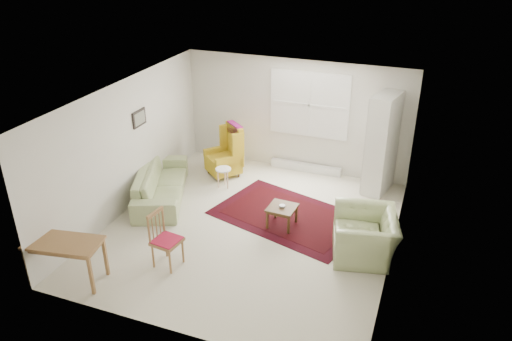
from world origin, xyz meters
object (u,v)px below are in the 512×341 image
(cabinet, at_px, (382,144))
(desk, at_px, (67,261))
(coffee_table, at_px, (282,216))
(desk_chair, at_px, (167,240))
(stool, at_px, (224,178))
(wingback_chair, at_px, (223,151))
(sofa, at_px, (161,178))
(armchair, at_px, (365,231))

(cabinet, relative_size, desk, 1.84)
(coffee_table, xyz_separation_m, desk_chair, (-1.36, -1.77, 0.28))
(cabinet, height_order, desk, cabinet)
(stool, bearing_deg, desk_chair, -84.66)
(coffee_table, distance_m, stool, 1.91)
(wingback_chair, xyz_separation_m, stool, (0.24, -0.52, -0.36))
(sofa, relative_size, desk_chair, 2.30)
(stool, bearing_deg, wingback_chair, 114.42)
(sofa, relative_size, desk, 1.95)
(armchair, relative_size, desk, 1.02)
(stool, bearing_deg, cabinet, 18.63)
(sofa, xyz_separation_m, desk_chair, (1.25, -1.92, 0.03))
(sofa, distance_m, desk, 2.81)
(stool, xyz_separation_m, desk_chair, (0.26, -2.78, 0.26))
(wingback_chair, height_order, desk_chair, wingback_chair)
(stool, relative_size, desk, 0.39)
(sofa, bearing_deg, desk_chair, -169.33)
(sofa, distance_m, armchair, 4.19)
(wingback_chair, distance_m, stool, 0.67)
(sofa, relative_size, wingback_chair, 1.90)
(desk_chair, bearing_deg, stool, 13.27)
(armchair, distance_m, stool, 3.46)
(coffee_table, distance_m, desk, 3.73)
(armchair, height_order, wingback_chair, wingback_chair)
(cabinet, bearing_deg, desk, -118.48)
(coffee_table, xyz_separation_m, cabinet, (1.43, 2.04, 0.84))
(desk, xyz_separation_m, desk_chair, (1.25, 0.89, 0.12))
(sofa, relative_size, cabinet, 1.06)
(coffee_table, relative_size, desk_chair, 0.51)
(armchair, bearing_deg, cabinet, 169.73)
(sofa, height_order, desk_chair, desk_chair)
(wingback_chair, relative_size, stool, 2.65)
(stool, relative_size, cabinet, 0.21)
(desk, bearing_deg, sofa, 90.00)
(armchair, distance_m, wingback_chair, 3.90)
(wingback_chair, height_order, cabinet, cabinet)
(armchair, relative_size, stool, 2.64)
(wingback_chair, bearing_deg, stool, -25.45)
(armchair, distance_m, coffee_table, 1.61)
(desk, bearing_deg, desk_chair, 35.48)
(wingback_chair, relative_size, desk, 1.03)
(desk_chair, bearing_deg, sofa, 40.90)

